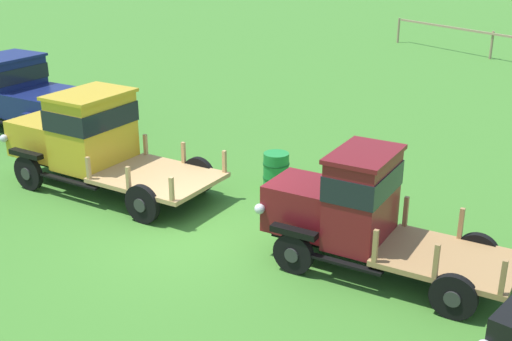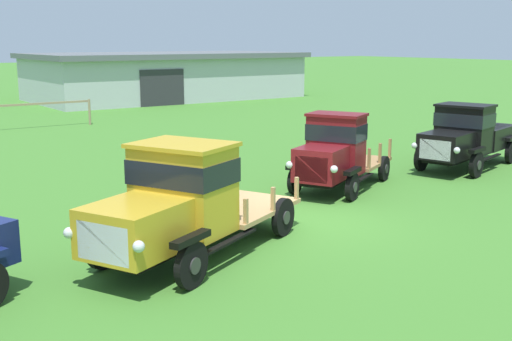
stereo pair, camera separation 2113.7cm
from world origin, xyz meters
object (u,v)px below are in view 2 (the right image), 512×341
farm_shed (165,75)px  vintage_truck_second_in_line (178,202)px  vintage_truck_far_side (467,136)px  vintage_truck_midrow_center (334,153)px  oil_drum_beside_row (199,188)px

farm_shed → vintage_truck_second_in_line: farm_shed is taller
farm_shed → vintage_truck_far_side: (-4.23, -29.93, -0.61)m
vintage_truck_far_side → farm_shed: bearing=82.0°
vintage_truck_midrow_center → oil_drum_beside_row: 4.09m
vintage_truck_second_in_line → farm_shed: bearing=62.7°
farm_shed → vintage_truck_far_side: farm_shed is taller
vintage_truck_second_in_line → oil_drum_beside_row: bearing=54.4°
vintage_truck_second_in_line → vintage_truck_far_side: (12.64, 2.72, -0.12)m
farm_shed → vintage_truck_second_in_line: bearing=-117.3°
vintage_truck_midrow_center → vintage_truck_far_side: bearing=0.2°
vintage_truck_far_side → oil_drum_beside_row: 10.07m
farm_shed → vintage_truck_midrow_center: farm_shed is taller
vintage_truck_second_in_line → vintage_truck_midrow_center: bearing=22.4°
vintage_truck_second_in_line → vintage_truck_midrow_center: vintage_truck_second_in_line is taller
farm_shed → oil_drum_beside_row: 32.31m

